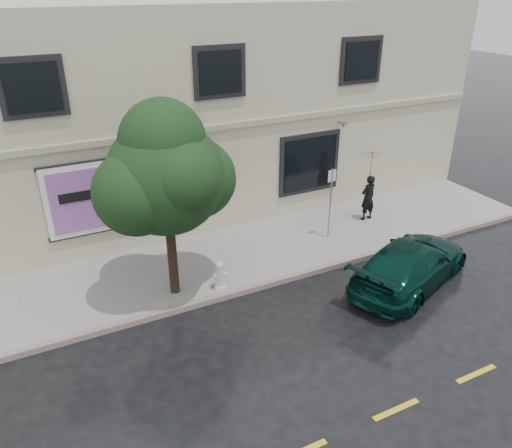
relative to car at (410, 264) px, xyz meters
name	(u,v)px	position (x,y,z in m)	size (l,w,h in m)	color
ground	(303,314)	(-3.33, 0.11, -0.64)	(90.00, 90.00, 0.00)	black
sidewalk	(247,254)	(-3.33, 3.36, -0.56)	(20.00, 3.50, 0.15)	#9B9892
curb	(275,282)	(-3.33, 1.61, -0.56)	(20.00, 0.18, 0.16)	gray
road_marking	(396,410)	(-3.33, -3.39, -0.63)	(19.00, 0.12, 0.01)	gold
building	(178,103)	(-3.33, 9.10, 2.86)	(20.00, 8.12, 7.00)	#BDB498
billboard	(121,193)	(-6.53, 5.03, 1.41)	(4.30, 0.16, 2.20)	white
car	(410,264)	(0.00, 0.00, 0.00)	(1.94, 4.39, 1.28)	#072C26
pedestrian	(368,198)	(1.35, 3.61, 0.30)	(0.58, 0.38, 1.58)	black
umbrella	(371,165)	(1.35, 3.61, 1.47)	(1.00, 1.00, 0.74)	black
street_tree	(166,177)	(-5.95, 2.31, 2.73)	(2.82, 2.82, 4.64)	black
fire_hydrant	(220,275)	(-4.83, 1.91, -0.09)	(0.34, 0.32, 0.82)	beige
sign_pole	(331,197)	(-0.59, 3.08, 0.92)	(0.29, 0.05, 2.31)	#93939B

